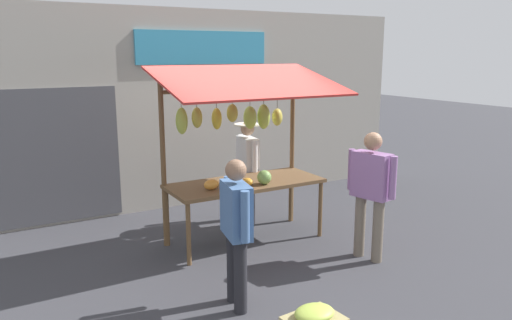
{
  "coord_description": "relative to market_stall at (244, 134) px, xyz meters",
  "views": [
    {
      "loc": [
        3.3,
        6.01,
        2.67
      ],
      "look_at": [
        0.0,
        0.3,
        1.25
      ],
      "focal_mm": 35.15,
      "sensor_mm": 36.0,
      "label": 1
    }
  ],
  "objects": [
    {
      "name": "street_backdrop",
      "position": [
        0.05,
        -2.15,
        0.15
      ],
      "size": [
        9.0,
        0.3,
        3.4
      ],
      "color": "#9E998E",
      "rests_on": "ground"
    },
    {
      "name": "ground_plane",
      "position": [
        0.01,
        0.05,
        -1.55
      ],
      "size": [
        40.0,
        40.0,
        0.0
      ],
      "primitive_type": "plane",
      "color": "#38383D"
    },
    {
      "name": "market_stall",
      "position": [
        0.0,
        0.0,
        0.0
      ],
      "size": [
        2.5,
        1.46,
        2.5
      ],
      "color": "brown",
      "rests_on": "ground"
    },
    {
      "name": "vendor_with_sunhat",
      "position": [
        -0.45,
        -0.7,
        -0.6
      ],
      "size": [
        0.42,
        0.69,
        1.61
      ],
      "rotation": [
        0.0,
        0.0,
        1.43
      ],
      "color": "#232328",
      "rests_on": "ground"
    },
    {
      "name": "shopper_in_striped_shirt",
      "position": [
        -1.08,
        1.42,
        -0.57
      ],
      "size": [
        0.33,
        0.7,
        1.69
      ],
      "rotation": [
        0.0,
        0.0,
        -1.34
      ],
      "color": "#726656",
      "rests_on": "ground"
    },
    {
      "name": "shopper_with_shopping_bag",
      "position": [
        1.02,
        1.69,
        -0.62
      ],
      "size": [
        0.31,
        0.68,
        1.61
      ],
      "rotation": [
        0.0,
        0.0,
        -1.76
      ],
      "color": "#232328",
      "rests_on": "ground"
    }
  ]
}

